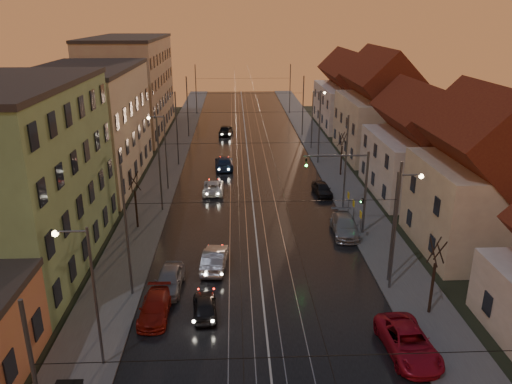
{
  "coord_description": "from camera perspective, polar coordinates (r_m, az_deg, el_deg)",
  "views": [
    {
      "loc": [
        -1.69,
        -20.11,
        17.6
      ],
      "look_at": [
        0.16,
        21.94,
        2.5
      ],
      "focal_mm": 35.0,
      "sensor_mm": 36.0,
      "label": 1
    }
  ],
  "objects": [
    {
      "name": "apartment_left_1",
      "position": [
        39.2,
        -26.18,
        1.2
      ],
      "size": [
        10.0,
        18.0,
        13.0
      ],
      "primitive_type": "cube",
      "color": "#678C59",
      "rests_on": "ground"
    },
    {
      "name": "catenary_pole_r_2",
      "position": [
        47.15,
        10.21,
        3.28
      ],
      "size": [
        0.16,
        0.16,
        9.0
      ],
      "primitive_type": "cylinder",
      "color": "#595B60",
      "rests_on": "ground"
    },
    {
      "name": "parked_right_0",
      "position": [
        29.54,
        17.0,
        -16.1
      ],
      "size": [
        2.72,
        5.34,
        1.44
      ],
      "primitive_type": "imported",
      "rotation": [
        0.0,
        0.0,
        0.06
      ],
      "color": "#AB1124",
      "rests_on": "ground"
    },
    {
      "name": "tram_rail_2",
      "position": [
        62.66,
        -0.16,
        3.47
      ],
      "size": [
        0.06,
        120.0,
        0.03
      ],
      "primitive_type": "cube",
      "color": "gray",
      "rests_on": "road"
    },
    {
      "name": "catenary_pole_l_2",
      "position": [
        46.53,
        -10.97,
        3.01
      ],
      "size": [
        0.16,
        0.16,
        9.0
      ],
      "primitive_type": "cylinder",
      "color": "#595B60",
      "rests_on": "ground"
    },
    {
      "name": "house_right_1",
      "position": [
        41.58,
        24.33,
        0.94
      ],
      "size": [
        8.67,
        10.2,
        10.8
      ],
      "color": "#BDAC92",
      "rests_on": "ground"
    },
    {
      "name": "parked_right_2",
      "position": [
        51.58,
        7.56,
        0.37
      ],
      "size": [
        1.92,
        3.95,
        1.3
      ],
      "primitive_type": "imported",
      "rotation": [
        0.0,
        0.0,
        0.1
      ],
      "color": "black",
      "rests_on": "ground"
    },
    {
      "name": "catenary_pole_r_4",
      "position": [
        75.95,
        5.39,
        9.71
      ],
      "size": [
        0.16,
        0.16,
        9.0
      ],
      "primitive_type": "cylinder",
      "color": "#595B60",
      "rests_on": "ground"
    },
    {
      "name": "street_lamp_0",
      "position": [
        26.56,
        -18.69,
        -10.02
      ],
      "size": [
        1.75,
        0.32,
        8.0
      ],
      "color": "#595B60",
      "rests_on": "ground"
    },
    {
      "name": "house_right_4",
      "position": [
        84.17,
        10.53,
        10.83
      ],
      "size": [
        9.18,
        16.32,
        10.0
      ],
      "color": "beige",
      "rests_on": "ground"
    },
    {
      "name": "catenary_pole_l_1",
      "position": [
        32.66,
        -14.56,
        -4.59
      ],
      "size": [
        0.16,
        0.16,
        9.0
      ],
      "primitive_type": "cylinder",
      "color": "#595B60",
      "rests_on": "ground"
    },
    {
      "name": "catenary_pole_l_4",
      "position": [
        75.57,
        -7.83,
        9.57
      ],
      "size": [
        0.16,
        0.16,
        9.0
      ],
      "primitive_type": "cylinder",
      "color": "#595B60",
      "rests_on": "ground"
    },
    {
      "name": "parked_right_1",
      "position": [
        42.76,
        10.11,
        -3.81
      ],
      "size": [
        2.38,
        5.25,
        1.49
      ],
      "primitive_type": "imported",
      "rotation": [
        0.0,
        0.0,
        -0.06
      ],
      "color": "gray",
      "rests_on": "ground"
    },
    {
      "name": "bare_tree_0",
      "position": [
        43.7,
        -13.58,
        -1.08
      ],
      "size": [
        1.09,
        1.09,
        5.11
      ],
      "color": "black",
      "rests_on": "ground"
    },
    {
      "name": "driving_car_4",
      "position": [
        77.05,
        -3.46,
        7.09
      ],
      "size": [
        2.44,
        4.82,
        1.57
      ],
      "primitive_type": "imported",
      "rotation": [
        0.0,
        0.0,
        3.01
      ],
      "color": "black",
      "rests_on": "ground"
    },
    {
      "name": "sidewalk_left",
      "position": [
        63.16,
        -9.99,
        3.32
      ],
      "size": [
        4.0,
        120.0,
        0.15
      ],
      "primitive_type": "cube",
      "color": "#4C4C4C",
      "rests_on": "ground"
    },
    {
      "name": "driving_car_3",
      "position": [
        59.96,
        -3.68,
        3.36
      ],
      "size": [
        2.36,
        5.23,
        1.48
      ],
      "primitive_type": "imported",
      "rotation": [
        0.0,
        0.0,
        3.2
      ],
      "color": "#18294A",
      "rests_on": "ground"
    },
    {
      "name": "road",
      "position": [
        62.65,
        -0.87,
        3.43
      ],
      "size": [
        16.0,
        120.0,
        0.04
      ],
      "primitive_type": "cube",
      "color": "black",
      "rests_on": "ground"
    },
    {
      "name": "driving_car_1",
      "position": [
        36.79,
        -4.76,
        -7.6
      ],
      "size": [
        1.97,
        4.65,
        1.49
      ],
      "primitive_type": "imported",
      "rotation": [
        0.0,
        0.0,
        3.06
      ],
      "color": "gray",
      "rests_on": "ground"
    },
    {
      "name": "parked_left_3",
      "position": [
        34.53,
        -9.9,
        -9.83
      ],
      "size": [
        1.95,
        4.39,
        1.47
      ],
      "primitive_type": "imported",
      "rotation": [
        0.0,
        0.0,
        -0.05
      ],
      "color": "gray",
      "rests_on": "ground"
    },
    {
      "name": "bare_tree_2",
      "position": [
        57.46,
        9.75,
        4.19
      ],
      "size": [
        1.09,
        1.09,
        5.11
      ],
      "color": "black",
      "rests_on": "ground"
    },
    {
      "name": "traffic_light_mast",
      "position": [
        41.41,
        11.14,
        1.05
      ],
      "size": [
        5.3,
        0.32,
        7.2
      ],
      "color": "#595B60",
      "rests_on": "ground"
    },
    {
      "name": "catenary_pole_l_3",
      "position": [
        60.93,
        -9.04,
        7.07
      ],
      "size": [
        0.16,
        0.16,
        9.0
      ],
      "primitive_type": "cylinder",
      "color": "#595B60",
      "rests_on": "ground"
    },
    {
      "name": "apartment_left_3",
      "position": [
        80.39,
        -14.13,
        11.58
      ],
      "size": [
        10.0,
        24.0,
        14.0
      ],
      "primitive_type": "cube",
      "color": "#A17F68",
      "rests_on": "ground"
    },
    {
      "name": "catenary_pole_r_3",
      "position": [
        61.41,
        7.25,
        7.26
      ],
      "size": [
        0.16,
        0.16,
        9.0
      ],
      "primitive_type": "cylinder",
      "color": "#595B60",
      "rests_on": "ground"
    },
    {
      "name": "tram_rail_3",
      "position": [
        62.73,
        1.14,
        3.49
      ],
      "size": [
        0.06,
        120.0,
        0.03
      ],
      "primitive_type": "cube",
      "color": "gray",
      "rests_on": "road"
    },
    {
      "name": "bare_tree_1",
      "position": [
        32.42,
        19.6,
        -9.3
      ],
      "size": [
        1.09,
        1.09,
        5.11
      ],
      "color": "black",
      "rests_on": "ground"
    },
    {
      "name": "catenary_pole_l_5",
      "position": [
        93.29,
        -6.87,
        11.52
      ],
      "size": [
        0.16,
        0.16,
        9.0
      ],
      "primitive_type": "cylinder",
      "color": "#595B60",
      "rests_on": "ground"
    },
    {
      "name": "sidewalk_right",
      "position": [
        63.69,
        8.18,
        3.56
      ],
      "size": [
        4.0,
        120.0,
        0.15
      ],
      "primitive_type": "cube",
      "color": "#4C4C4C",
      "rests_on": "ground"
    },
    {
      "name": "tram_rail_1",
      "position": [
        62.62,
        -1.57,
        3.45
      ],
      "size": [
        0.06,
        120.0,
        0.03
      ],
      "primitive_type": "cube",
      "color": "gray",
      "rests_on": "road"
    },
    {
      "name": "street_lamp_3",
      "position": [
        68.18,
        6.72,
        8.85
      ],
      "size": [
        1.75,
        0.32,
        8.0
      ],
      "color": "#595B60",
      "rests_on": "ground"
    },
    {
      "name": "street_lamp_2",
      "position": [
        52.22,
        -10.65,
        5.3
      ],
      "size": [
        1.75,
        0.32,
        8.0
      ],
      "color": "#595B60",
      "rests_on": "ground"
    },
    {
      "name": "house_right_2",
      "position": [
        53.21,
        18.2,
        4.64
      ],
      "size": [
        9.18,
        12.24,
        9.2
      ],
      "color": "beige",
      "rests_on": "ground"
    },
    {
      "name": "tram_rail_0",
      "position": [
        62.62,
        -2.89,
        3.43
      ],
      "size": [
        0.06,
        120.0,
        0.03
      ],
      "primitive_type": "cube",
      "color": "gray",
      "rests_on": "road"
    },
    {
      "name": "driving_car_2",
      "position": [
        51.9,
        -4.91,
        0.57
      ],
      "size": [
        2.11,
        4.54,
        1.26
      ],
      "primitive_type": "imported",
      "rotation": [
        0.0,
        0.0,
        3.14
      ],
      "color": "silver",
      "rests_on": "ground"
    },
    {
      "name": "catenary_pole_r_1",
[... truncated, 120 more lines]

